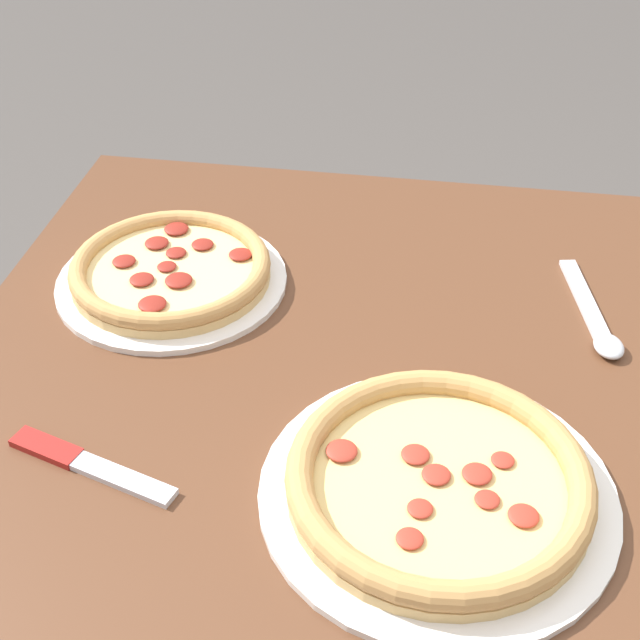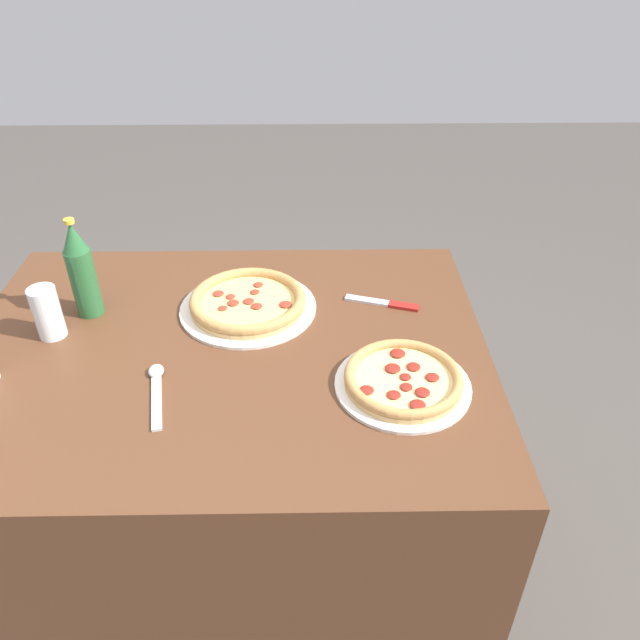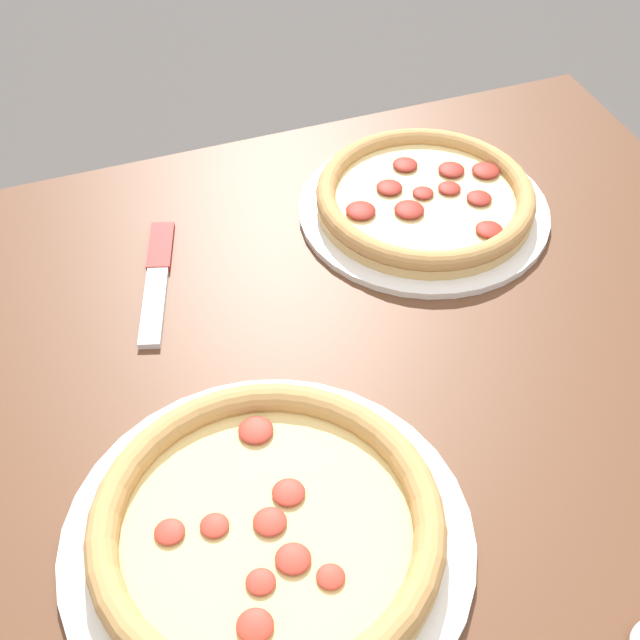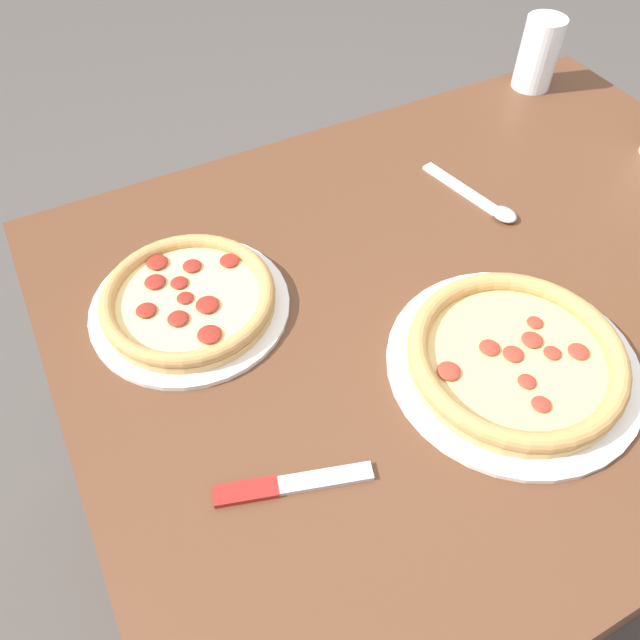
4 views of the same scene
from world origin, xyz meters
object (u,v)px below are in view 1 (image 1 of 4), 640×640
Objects in this scene: spoon at (597,323)px; pizza_veggie at (439,483)px; knife at (84,463)px; pizza_salami at (171,271)px.

pizza_veggie is at bearing 59.68° from spoon.
knife is 0.92× the size of spoon.
pizza_salami reaches higher than spoon.
spoon is at bearing 179.29° from pizza_salami.
pizza_salami is at bearing -0.71° from spoon.
pizza_veggie is at bearing 139.47° from pizza_salami.
pizza_veggie reaches higher than knife.
spoon is at bearing -120.32° from pizza_veggie.
pizza_salami is at bearing -40.53° from pizza_veggie.
pizza_salami is 0.31m from knife.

